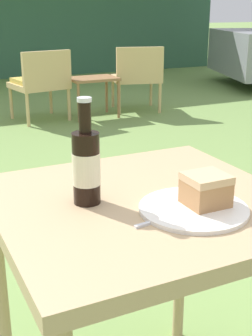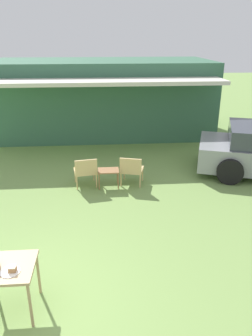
{
  "view_description": "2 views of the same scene",
  "coord_description": "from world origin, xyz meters",
  "views": [
    {
      "loc": [
        -0.51,
        -0.95,
        1.2
      ],
      "look_at": [
        0.0,
        0.1,
        0.8
      ],
      "focal_mm": 50.0,
      "sensor_mm": 36.0,
      "label": 1
    },
    {
      "loc": [
        1.3,
        -3.63,
        3.59
      ],
      "look_at": [
        1.81,
        2.95,
        0.9
      ],
      "focal_mm": 35.0,
      "sensor_mm": 36.0,
      "label": 2
    }
  ],
  "objects": [
    {
      "name": "wicker_chair_cushioned",
      "position": [
        0.88,
        4.03,
        0.44
      ],
      "size": [
        0.62,
        0.59,
        0.77
      ],
      "rotation": [
        0.0,
        0.0,
        3.31
      ],
      "color": "tan",
      "rests_on": "ground_plane"
    },
    {
      "name": "patio_table",
      "position": [
        0.0,
        0.0,
        0.66
      ],
      "size": [
        0.72,
        0.7,
        0.75
      ],
      "color": "tan",
      "rests_on": "ground_plane"
    },
    {
      "name": "fork",
      "position": [
        -0.01,
        -0.13,
        0.75
      ],
      "size": [
        0.17,
        0.03,
        0.01
      ],
      "color": "silver",
      "rests_on": "patio_table"
    },
    {
      "name": "wicker_chair_plain",
      "position": [
        2.04,
        4.01,
        0.44
      ],
      "size": [
        0.66,
        0.63,
        0.77
      ],
      "rotation": [
        0.0,
        0.0,
        2.88
      ],
      "color": "tan",
      "rests_on": "ground_plane"
    },
    {
      "name": "garden_side_table",
      "position": [
        1.45,
        3.95,
        0.39
      ],
      "size": [
        0.53,
        0.39,
        0.45
      ],
      "color": "#996B42",
      "rests_on": "ground_plane"
    },
    {
      "name": "cake_on_plate",
      "position": [
        0.09,
        -0.11,
        0.78
      ],
      "size": [
        0.26,
        0.26,
        0.09
      ],
      "color": "white",
      "rests_on": "patio_table"
    },
    {
      "name": "cola_bottle_near",
      "position": [
        -0.13,
        0.04,
        0.85
      ],
      "size": [
        0.07,
        0.07,
        0.26
      ],
      "color": "black",
      "rests_on": "patio_table"
    }
  ]
}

